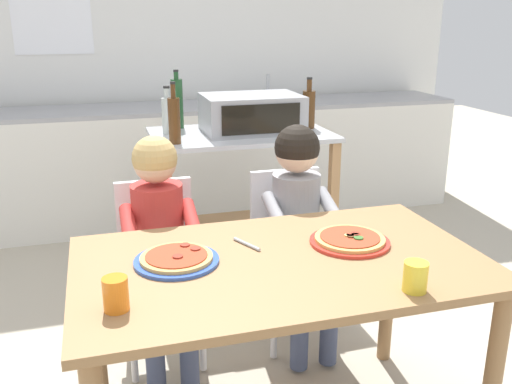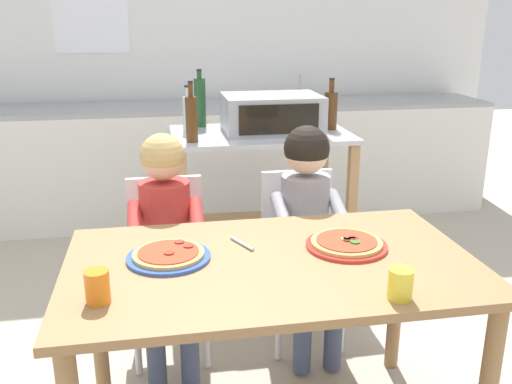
# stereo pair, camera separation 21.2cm
# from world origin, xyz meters

# --- Properties ---
(ground_plane) EXTENTS (11.48, 11.48, 0.00)m
(ground_plane) POSITION_xyz_m (0.00, 1.15, 0.00)
(ground_plane) COLOR #B7AD99
(back_wall_tiled) EXTENTS (4.94, 0.14, 2.70)m
(back_wall_tiled) POSITION_xyz_m (-0.00, 2.93, 1.35)
(back_wall_tiled) COLOR white
(back_wall_tiled) RESTS_ON ground
(kitchen_counter) EXTENTS (4.44, 0.60, 1.08)m
(kitchen_counter) POSITION_xyz_m (0.00, 2.52, 0.44)
(kitchen_counter) COLOR silver
(kitchen_counter) RESTS_ON ground
(kitchen_island_cart) EXTENTS (1.00, 0.62, 0.90)m
(kitchen_island_cart) POSITION_xyz_m (0.21, 1.34, 0.60)
(kitchen_island_cart) COLOR #B7BABF
(kitchen_island_cart) RESTS_ON ground
(toaster_oven) EXTENTS (0.54, 0.40, 0.21)m
(toaster_oven) POSITION_xyz_m (0.28, 1.35, 1.00)
(toaster_oven) COLOR #999BA0
(toaster_oven) RESTS_ON kitchen_island_cart
(bottle_slim_sauce) EXTENTS (0.06, 0.06, 0.31)m
(bottle_slim_sauce) POSITION_xyz_m (-0.18, 1.16, 1.02)
(bottle_slim_sauce) COLOR #4C2D14
(bottle_slim_sauce) RESTS_ON kitchen_island_cart
(bottle_dark_olive_oil) EXTENTS (0.07, 0.07, 0.29)m
(bottle_dark_olive_oil) POSITION_xyz_m (0.63, 1.36, 1.01)
(bottle_dark_olive_oil) COLOR #4C2D14
(bottle_dark_olive_oil) RESTS_ON kitchen_island_cart
(bottle_squat_spirits) EXTENTS (0.07, 0.07, 0.33)m
(bottle_squat_spirits) POSITION_xyz_m (-0.10, 1.58, 1.04)
(bottle_squat_spirits) COLOR #1E4723
(bottle_squat_spirits) RESTS_ON kitchen_island_cart
(bottle_brown_beer) EXTENTS (0.07, 0.07, 0.26)m
(bottle_brown_beer) POSITION_xyz_m (-0.18, 1.41, 1.01)
(bottle_brown_beer) COLOR #ADB7B2
(bottle_brown_beer) RESTS_ON kitchen_island_cart
(dining_table) EXTENTS (1.39, 0.82, 0.73)m
(dining_table) POSITION_xyz_m (0.00, 0.00, 0.63)
(dining_table) COLOR olive
(dining_table) RESTS_ON ground
(dining_chair_left) EXTENTS (0.36, 0.36, 0.81)m
(dining_chair_left) POSITION_xyz_m (-0.34, 0.69, 0.48)
(dining_chair_left) COLOR silver
(dining_chair_left) RESTS_ON ground
(dining_chair_right) EXTENTS (0.36, 0.36, 0.81)m
(dining_chair_right) POSITION_xyz_m (0.29, 0.69, 0.48)
(dining_chair_right) COLOR silver
(dining_chair_right) RESTS_ON ground
(child_in_red_shirt) EXTENTS (0.32, 0.42, 1.04)m
(child_in_red_shirt) POSITION_xyz_m (-0.34, 0.57, 0.67)
(child_in_red_shirt) COLOR #424C6B
(child_in_red_shirt) RESTS_ON ground
(child_in_grey_shirt) EXTENTS (0.32, 0.42, 1.05)m
(child_in_grey_shirt) POSITION_xyz_m (0.29, 0.58, 0.69)
(child_in_grey_shirt) COLOR #424C6B
(child_in_grey_shirt) RESTS_ON ground
(pizza_plate_blue_rimmed) EXTENTS (0.29, 0.29, 0.03)m
(pizza_plate_blue_rimmed) POSITION_xyz_m (-0.34, 0.07, 0.74)
(pizza_plate_blue_rimmed) COLOR #3356B7
(pizza_plate_blue_rimmed) RESTS_ON dining_table
(pizza_plate_red_rimmed) EXTENTS (0.29, 0.29, 0.03)m
(pizza_plate_red_rimmed) POSITION_xyz_m (0.29, 0.06, 0.74)
(pizza_plate_red_rimmed) COLOR red
(pizza_plate_red_rimmed) RESTS_ON dining_table
(drinking_cup_orange) EXTENTS (0.07, 0.07, 0.10)m
(drinking_cup_orange) POSITION_xyz_m (-0.55, -0.19, 0.78)
(drinking_cup_orange) COLOR orange
(drinking_cup_orange) RESTS_ON dining_table
(drinking_cup_yellow) EXTENTS (0.07, 0.07, 0.09)m
(drinking_cup_yellow) POSITION_xyz_m (0.32, -0.33, 0.78)
(drinking_cup_yellow) COLOR yellow
(drinking_cup_yellow) RESTS_ON dining_table
(serving_spoon) EXTENTS (0.07, 0.13, 0.01)m
(serving_spoon) POSITION_xyz_m (-0.08, 0.15, 0.74)
(serving_spoon) COLOR #B7BABF
(serving_spoon) RESTS_ON dining_table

